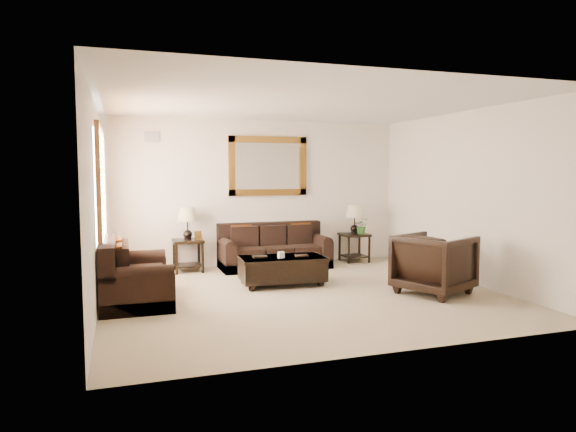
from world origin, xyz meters
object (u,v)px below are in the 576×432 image
object	(u,v)px
loveseat	(131,279)
end_table_left	(188,230)
end_table_right	(354,225)
coffee_table	(282,268)
sofa	(274,251)
armchair	(434,261)

from	to	relation	value
loveseat	end_table_left	xyz separation A→B (m)	(0.99, 1.92, 0.43)
end_table_right	coffee_table	size ratio (longest dim) A/B	0.83
end_table_left	coffee_table	bearing A→B (deg)	-51.26
sofa	coffee_table	distance (m)	1.48
sofa	armchair	size ratio (longest dim) A/B	2.07
end_table_right	armchair	distance (m)	2.76
end_table_left	end_table_right	xyz separation A→B (m)	(3.20, 0.01, -0.02)
sofa	end_table_right	size ratio (longest dim) A/B	1.78
sofa	end_table_left	xyz separation A→B (m)	(-1.54, 0.09, 0.45)
sofa	loveseat	xyz separation A→B (m)	(-2.53, -1.83, 0.02)
end_table_left	coffee_table	world-z (taller)	end_table_left
end_table_left	end_table_right	distance (m)	3.20
end_table_right	loveseat	bearing A→B (deg)	-155.31
sofa	coffee_table	bearing A→B (deg)	-101.51
loveseat	coffee_table	size ratio (longest dim) A/B	1.13
end_table_left	armchair	bearing A→B (deg)	-41.01
sofa	end_table_right	bearing A→B (deg)	3.40
armchair	coffee_table	bearing A→B (deg)	32.94
end_table_left	end_table_right	world-z (taller)	end_table_left
sofa	end_table_left	bearing A→B (deg)	176.56
loveseat	armchair	world-z (taller)	armchair
end_table_right	armchair	size ratio (longest dim) A/B	1.17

